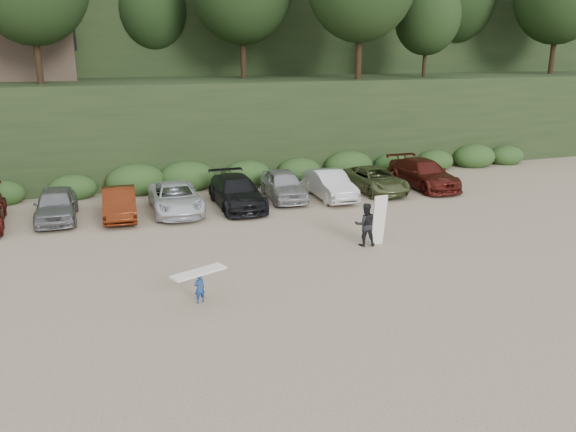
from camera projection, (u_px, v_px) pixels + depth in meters
name	position (u px, v px, depth m)	size (l,w,h in m)	color
ground	(321.00, 270.00, 20.84)	(120.00, 120.00, 0.00)	tan
hillside_backdrop	(164.00, 11.00, 50.02)	(90.00, 41.50, 28.00)	black
parked_cars	(157.00, 197.00, 28.17)	(34.12, 6.30, 1.63)	#9E9EA2
child_surfer	(199.00, 281.00, 17.98)	(1.88, 1.12, 1.09)	navy
adult_surfer	(367.00, 224.00, 23.28)	(1.37, 0.89, 2.16)	black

